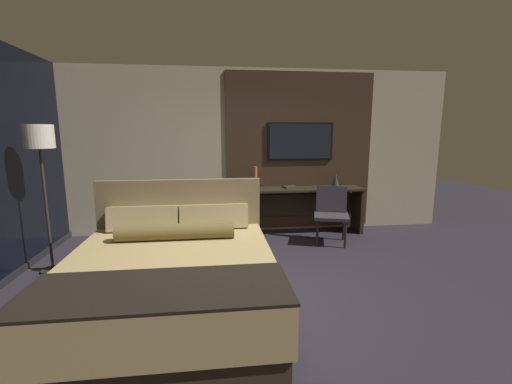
{
  "coord_description": "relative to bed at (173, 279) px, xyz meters",
  "views": [
    {
      "loc": [
        -0.55,
        -3.33,
        1.75
      ],
      "look_at": [
        -0.01,
        1.04,
        0.97
      ],
      "focal_mm": 24.0,
      "sensor_mm": 36.0,
      "label": 1
    }
  ],
  "objects": [
    {
      "name": "desk",
      "position": [
        1.92,
        2.52,
        0.19
      ],
      "size": [
        2.07,
        0.48,
        0.79
      ],
      "color": "#2D2319",
      "rests_on": "ground_plane"
    },
    {
      "name": "tv",
      "position": [
        1.92,
        2.7,
        1.23
      ],
      "size": [
        1.15,
        0.04,
        0.65
      ],
      "color": "black"
    },
    {
      "name": "ground_plane",
      "position": [
        0.97,
        0.18,
        -0.35
      ],
      "size": [
        16.0,
        16.0,
        0.0
      ],
      "primitive_type": "plane",
      "color": "#28232D"
    },
    {
      "name": "book",
      "position": [
        1.71,
        2.53,
        0.45
      ],
      "size": [
        0.25,
        0.21,
        0.03
      ],
      "color": "#332D28",
      "rests_on": "desk"
    },
    {
      "name": "floor_lamp",
      "position": [
        -1.64,
        1.24,
        1.19
      ],
      "size": [
        0.34,
        0.34,
        1.83
      ],
      "color": "#282623",
      "rests_on": "ground_plane"
    },
    {
      "name": "vase_short",
      "position": [
        2.51,
        2.51,
        0.57
      ],
      "size": [
        0.14,
        0.14,
        0.27
      ],
      "color": "#333338",
      "rests_on": "desk"
    },
    {
      "name": "desk_chair",
      "position": [
        2.26,
        1.97,
        0.17
      ],
      "size": [
        0.65,
        0.65,
        0.89
      ],
      "rotation": [
        0.0,
        0.0,
        -0.3
      ],
      "color": "#38333D",
      "rests_on": "ground_plane"
    },
    {
      "name": "wall_back_tv_panel",
      "position": [
        1.11,
        2.78,
        1.05
      ],
      "size": [
        7.2,
        0.09,
        2.8
      ],
      "color": "#BCAD8E",
      "rests_on": "ground_plane"
    },
    {
      "name": "bed",
      "position": [
        0.0,
        0.0,
        0.0
      ],
      "size": [
        1.93,
        2.15,
        1.18
      ],
      "color": "#33281E",
      "rests_on": "ground_plane"
    },
    {
      "name": "vase_tall",
      "position": [
        1.11,
        2.59,
        0.62
      ],
      "size": [
        0.07,
        0.07,
        0.37
      ],
      "color": "#B2563D",
      "rests_on": "desk"
    }
  ]
}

